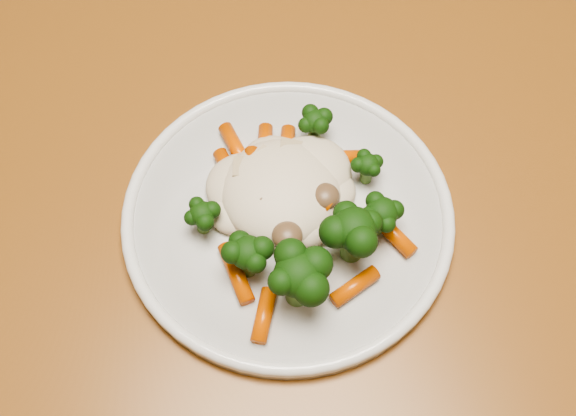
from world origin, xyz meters
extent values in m
plane|color=brown|center=(0.00, 0.00, 0.00)|extent=(3.00, 3.00, 0.00)
cube|color=brown|center=(0.08, -0.20, 0.73)|extent=(1.33, 1.07, 0.04)
cylinder|color=silver|center=(0.00, -0.15, 0.76)|extent=(0.26, 0.26, 0.01)
ellipsoid|color=beige|center=(0.00, -0.13, 0.78)|extent=(0.11, 0.10, 0.04)
ellipsoid|color=black|center=(-0.04, -0.18, 0.78)|extent=(0.04, 0.04, 0.04)
ellipsoid|color=black|center=(-0.02, -0.22, 0.79)|extent=(0.06, 0.06, 0.05)
ellipsoid|color=black|center=(0.04, -0.20, 0.79)|extent=(0.05, 0.05, 0.05)
ellipsoid|color=black|center=(0.06, -0.19, 0.78)|extent=(0.04, 0.04, 0.04)
ellipsoid|color=black|center=(0.07, -0.14, 0.78)|extent=(0.03, 0.03, 0.03)
ellipsoid|color=black|center=(0.05, -0.09, 0.78)|extent=(0.03, 0.03, 0.03)
ellipsoid|color=black|center=(-0.06, -0.14, 0.78)|extent=(0.03, 0.03, 0.03)
cylinder|color=#E05905|center=(-0.01, -0.08, 0.77)|extent=(0.01, 0.05, 0.01)
cylinder|color=#E05905|center=(0.01, -0.09, 0.77)|extent=(0.03, 0.04, 0.01)
cylinder|color=#E05905|center=(0.06, -0.12, 0.77)|extent=(0.04, 0.03, 0.01)
cylinder|color=#E05905|center=(-0.05, -0.18, 0.77)|extent=(0.01, 0.05, 0.01)
cylinder|color=#E05905|center=(-0.04, -0.22, 0.77)|extent=(0.03, 0.04, 0.01)
cylinder|color=#E05905|center=(0.03, -0.23, 0.77)|extent=(0.04, 0.02, 0.01)
cylinder|color=#E05905|center=(0.07, -0.20, 0.77)|extent=(0.02, 0.05, 0.01)
cylinder|color=#E05905|center=(0.02, -0.14, 0.78)|extent=(0.03, 0.05, 0.01)
cylinder|color=#E05905|center=(-0.01, -0.12, 0.78)|extent=(0.03, 0.05, 0.01)
cylinder|color=#E05905|center=(-0.03, -0.10, 0.77)|extent=(0.01, 0.05, 0.01)
cylinder|color=#E05905|center=(0.03, -0.10, 0.77)|extent=(0.03, 0.04, 0.01)
ellipsoid|color=brown|center=(0.01, -0.13, 0.78)|extent=(0.02, 0.02, 0.02)
ellipsoid|color=brown|center=(0.03, -0.16, 0.78)|extent=(0.02, 0.02, 0.02)
ellipsoid|color=brown|center=(-0.01, -0.14, 0.78)|extent=(0.02, 0.02, 0.02)
ellipsoid|color=brown|center=(-0.01, -0.18, 0.78)|extent=(0.02, 0.02, 0.02)
ellipsoid|color=brown|center=(0.01, -0.14, 0.78)|extent=(0.03, 0.03, 0.02)
cube|color=tan|center=(0.00, -0.11, 0.78)|extent=(0.02, 0.02, 0.01)
cube|color=tan|center=(0.03, -0.10, 0.78)|extent=(0.02, 0.02, 0.01)
cube|color=tan|center=(-0.02, -0.11, 0.78)|extent=(0.02, 0.02, 0.01)
camera|label=1|loc=(-0.10, -0.40, 1.26)|focal=45.00mm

